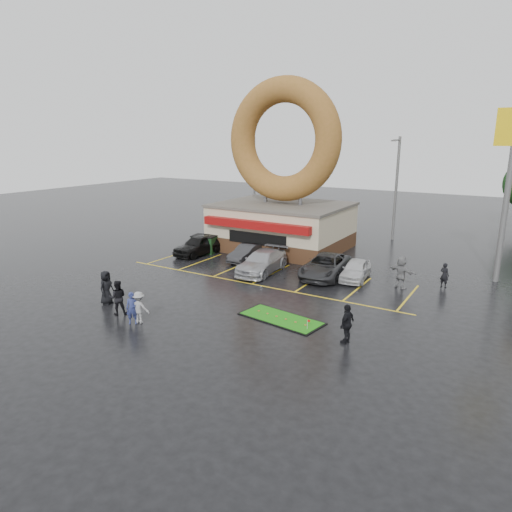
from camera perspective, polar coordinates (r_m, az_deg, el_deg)
The scene contains 19 objects.
ground at distance 25.94m, azimuth -4.54°, elevation -5.50°, with size 120.00×120.00×0.00m, color black.
donut_shop at distance 37.25m, azimuth 3.32°, elevation 7.74°, with size 10.20×8.70×13.50m.
shell_sign at distance 31.75m, azimuth 29.30°, elevation 10.04°, with size 2.20×0.36×10.60m.
streetlight_left at distance 46.68m, azimuth -0.28°, elevation 9.53°, with size 0.40×2.21×9.00m.
streetlight_mid at distance 42.11m, azimuth 17.10°, elevation 8.35°, with size 0.40×2.21×9.00m.
car_black at distance 35.83m, azimuth -7.16°, elevation 1.37°, with size 1.81×4.51×1.54m, color black.
car_dgrey at distance 33.75m, azimuth -1.13°, elevation 0.39°, with size 1.30×3.74×1.23m, color #29292B.
car_silver at distance 30.86m, azimuth 0.77°, elevation -0.74°, with size 2.05×5.05×1.47m, color #A6A7AC.
car_grey at distance 30.26m, azimuth 8.69°, elevation -1.23°, with size 2.42×5.25×1.46m, color #2D2D2F.
car_white at distance 30.05m, azimuth 12.36°, elevation -1.68°, with size 1.53×3.80×1.30m, color silver.
person_blue at distance 23.23m, azimuth -15.22°, elevation -6.31°, with size 0.59×0.39×1.61m, color navy.
person_blackjkt at distance 24.61m, azimuth -16.90°, elevation -4.99°, with size 0.88×0.69×1.82m, color black.
person_hoodie at distance 23.23m, azimuth -14.41°, elevation -6.25°, with size 1.04×0.60×1.61m, color gray.
person_bystander at distance 26.31m, azimuth -18.22°, elevation -3.76°, with size 0.92×0.60×1.88m, color black.
person_cameraman at distance 20.76m, azimuth 11.31°, elevation -8.30°, with size 1.07×0.44×1.82m, color black.
person_walker_near at distance 28.97m, azimuth 17.69°, elevation -1.94°, with size 1.84×0.58×1.98m, color gray.
person_walker_far at distance 30.10m, azimuth 22.49°, elevation -2.21°, with size 0.56×0.37×1.53m, color black.
dumpster at distance 36.52m, azimuth -6.44°, elevation 1.45°, with size 1.80×1.20×1.30m, color #18401C.
putting_green at distance 23.25m, azimuth 3.17°, elevation -7.82°, with size 4.53×2.47×0.54m.
Camera 1 is at (14.38, -19.69, 8.88)m, focal length 32.00 mm.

